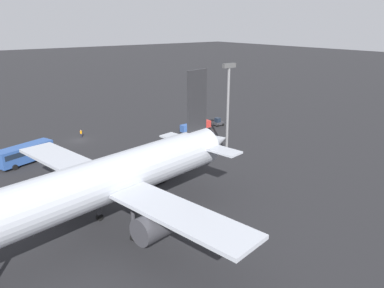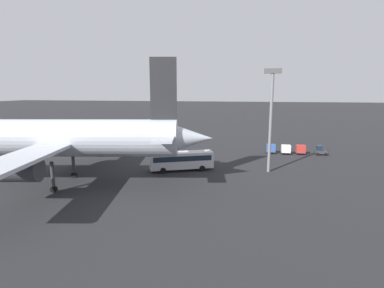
# 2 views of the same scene
# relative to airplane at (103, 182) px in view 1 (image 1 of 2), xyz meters

# --- Properties ---
(ground_plane) EXTENTS (600.00, 600.00, 0.00)m
(ground_plane) POSITION_rel_airplane_xyz_m (-11.50, -38.95, -6.96)
(ground_plane) COLOR #232326
(airplane) EXTENTS (47.28, 40.28, 18.50)m
(airplane) POSITION_rel_airplane_xyz_m (0.00, 0.00, 0.00)
(airplane) COLOR #B2B7C1
(airplane) RESTS_ON ground
(shuttle_bus_near) EXTENTS (10.52, 6.00, 3.38)m
(shuttle_bus_near) POSITION_rel_airplane_xyz_m (1.34, -31.46, -4.94)
(shuttle_bus_near) COLOR #2D5199
(shuttle_bus_near) RESTS_ON ground
(shuttle_bus_far) EXTENTS (11.24, 6.88, 3.25)m
(shuttle_bus_far) POSITION_rel_airplane_xyz_m (-16.74, -11.48, -5.02)
(shuttle_bus_far) COLOR silver
(shuttle_bus_far) RESTS_ON ground
(baggage_tug) EXTENTS (2.44, 1.69, 2.10)m
(baggage_tug) POSITION_rel_airplane_xyz_m (-43.70, -29.59, -6.02)
(baggage_tug) COLOR #333338
(baggage_tug) RESTS_ON ground
(worker_person) EXTENTS (0.38, 0.38, 1.74)m
(worker_person) POSITION_rel_airplane_xyz_m (-12.78, -40.84, -6.09)
(worker_person) COLOR #1E1E2D
(worker_person) RESTS_ON ground
(cargo_cart_red) EXTENTS (2.03, 1.72, 2.06)m
(cargo_cart_red) POSITION_rel_airplane_xyz_m (-39.55, -29.37, -5.77)
(cargo_cart_red) COLOR #38383D
(cargo_cart_red) RESTS_ON ground
(cargo_cart_white) EXTENTS (2.03, 1.72, 2.06)m
(cargo_cart_white) POSITION_rel_airplane_xyz_m (-36.36, -28.86, -5.77)
(cargo_cart_white) COLOR #38383D
(cargo_cart_white) RESTS_ON ground
(cargo_cart_blue) EXTENTS (2.03, 1.72, 2.06)m
(cargo_cart_blue) POSITION_rel_airplane_xyz_m (-33.18, -29.18, -5.77)
(cargo_cart_blue) COLOR #38383D
(cargo_cart_blue) RESTS_ON ground
(light_pole) EXTENTS (2.80, 0.70, 17.46)m
(light_pole) POSITION_rel_airplane_xyz_m (-31.78, -13.38, 3.76)
(light_pole) COLOR slate
(light_pole) RESTS_ON ground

